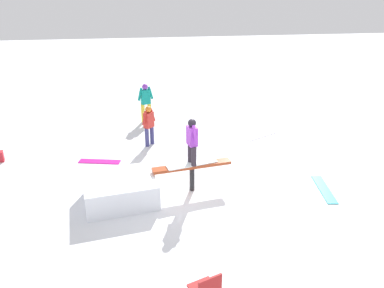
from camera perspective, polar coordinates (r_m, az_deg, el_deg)
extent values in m
plane|color=white|center=(10.40, 0.00, -7.00)|extent=(60.00, 60.00, 0.00)
cylinder|color=black|center=(10.22, 0.00, -5.30)|extent=(0.14, 0.14, 0.70)
cube|color=#A53F1E|center=(10.04, 0.00, -3.35)|extent=(2.17, 0.60, 0.08)
cube|color=white|center=(9.92, -10.85, -6.89)|extent=(2.01, 1.75, 0.66)
cube|color=silver|center=(10.01, 0.00, -3.07)|extent=(1.42, 0.59, 0.03)
cylinder|color=#312933|center=(9.78, 0.28, -1.88)|extent=(0.14, 0.14, 0.55)
cylinder|color=#312933|center=(9.99, -0.27, -1.28)|extent=(0.14, 0.14, 0.55)
cube|color=purple|center=(9.67, 0.00, 1.24)|extent=(0.27, 0.37, 0.51)
cylinder|color=purple|center=(9.45, 0.46, 1.43)|extent=(0.15, 0.31, 0.46)
cylinder|color=purple|center=(9.81, -0.44, 2.29)|extent=(0.15, 0.31, 0.46)
sphere|color=black|center=(9.54, 0.00, 3.23)|extent=(0.21, 0.21, 0.21)
cylinder|color=yellow|center=(15.30, -7.46, 4.69)|extent=(0.15, 0.15, 0.75)
cylinder|color=yellow|center=(15.38, -6.49, 4.85)|extent=(0.15, 0.15, 0.75)
cube|color=#0F9384|center=(15.14, -7.10, 7.17)|extent=(0.41, 0.32, 0.59)
cylinder|color=#0F9384|center=(15.03, -7.93, 7.53)|extent=(0.23, 0.15, 0.52)
cylinder|color=#0F9384|center=(15.17, -6.33, 7.76)|extent=(0.23, 0.15, 0.52)
sphere|color=purple|center=(15.03, -7.18, 8.66)|extent=(0.23, 0.23, 0.23)
cylinder|color=navy|center=(13.18, -6.12, 1.38)|extent=(0.14, 0.14, 0.66)
cylinder|color=navy|center=(13.00, -6.87, 1.02)|extent=(0.14, 0.14, 0.66)
cube|color=red|center=(12.87, -6.61, 3.68)|extent=(0.38, 0.38, 0.54)
cylinder|color=red|center=(12.98, -6.02, 4.44)|extent=(0.22, 0.22, 0.49)
cylinder|color=red|center=(12.69, -7.27, 3.92)|extent=(0.22, 0.22, 0.49)
sphere|color=orange|center=(12.75, -6.69, 5.27)|extent=(0.21, 0.21, 0.21)
cube|color=#2EB5BF|center=(11.03, 19.48, -6.51)|extent=(0.49, 1.51, 0.02)
cube|color=#D31A96|center=(12.27, -13.90, -2.60)|extent=(1.35, 0.56, 0.02)
cube|color=white|center=(14.13, 10.49, 1.29)|extent=(1.36, 0.90, 0.02)
cube|color=#B22222|center=(6.59, 2.77, -20.98)|extent=(0.43, 0.18, 0.40)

